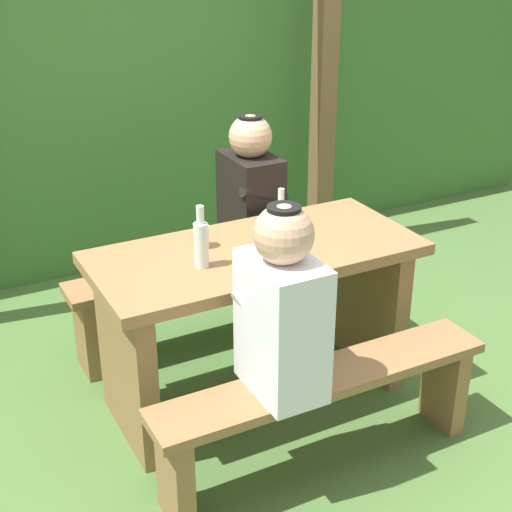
# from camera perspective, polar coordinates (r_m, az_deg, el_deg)

# --- Properties ---
(ground_plane) EXTENTS (12.00, 12.00, 0.00)m
(ground_plane) POSITION_cam_1_polar(r_m,az_deg,el_deg) (3.53, 0.00, -10.49)
(ground_plane) COLOR #486C32
(hedge_backdrop) EXTENTS (6.40, 0.75, 1.77)m
(hedge_backdrop) POSITION_cam_1_polar(r_m,az_deg,el_deg) (4.89, -11.19, 10.66)
(hedge_backdrop) COLOR #3A6E2E
(hedge_backdrop) RESTS_ON ground_plane
(pergola_post_right) EXTENTS (0.12, 0.12, 2.09)m
(pergola_post_right) POSITION_cam_1_polar(r_m,az_deg,el_deg) (4.73, 5.20, 12.54)
(pergola_post_right) COLOR brown
(pergola_post_right) RESTS_ON ground_plane
(picnic_table) EXTENTS (1.40, 0.64, 0.75)m
(picnic_table) POSITION_cam_1_polar(r_m,az_deg,el_deg) (3.27, 0.00, -3.22)
(picnic_table) COLOR olive
(picnic_table) RESTS_ON ground_plane
(bench_near) EXTENTS (1.40, 0.24, 0.44)m
(bench_near) POSITION_cam_1_polar(r_m,az_deg,el_deg) (2.96, 5.11, -10.96)
(bench_near) COLOR olive
(bench_near) RESTS_ON ground_plane
(bench_far) EXTENTS (1.40, 0.24, 0.44)m
(bench_far) POSITION_cam_1_polar(r_m,az_deg,el_deg) (3.80, -3.91, -2.24)
(bench_far) COLOR olive
(bench_far) RESTS_ON ground_plane
(person_white_shirt) EXTENTS (0.25, 0.35, 0.72)m
(person_white_shirt) POSITION_cam_1_polar(r_m,az_deg,el_deg) (2.63, 1.98, -4.00)
(person_white_shirt) COLOR silver
(person_white_shirt) RESTS_ON bench_near
(person_black_coat) EXTENTS (0.25, 0.35, 0.72)m
(person_black_coat) POSITION_cam_1_polar(r_m,az_deg,el_deg) (3.72, -0.39, 4.87)
(person_black_coat) COLOR black
(person_black_coat) RESTS_ON bench_far
(drinking_glass) EXTENTS (0.07, 0.07, 0.09)m
(drinking_glass) POSITION_cam_1_polar(r_m,az_deg,el_deg) (3.16, -4.16, 1.49)
(drinking_glass) COLOR silver
(drinking_glass) RESTS_ON picnic_table
(bottle_left) EXTENTS (0.06, 0.06, 0.26)m
(bottle_left) POSITION_cam_1_polar(r_m,az_deg,el_deg) (2.96, -4.21, 1.05)
(bottle_left) COLOR silver
(bottle_left) RESTS_ON picnic_table
(bottle_right) EXTENTS (0.06, 0.06, 0.23)m
(bottle_right) POSITION_cam_1_polar(r_m,az_deg,el_deg) (3.22, 1.90, 2.81)
(bottle_right) COLOR silver
(bottle_right) RESTS_ON picnic_table
(cell_phone) EXTENTS (0.13, 0.16, 0.01)m
(cell_phone) POSITION_cam_1_polar(r_m,az_deg,el_deg) (3.33, 2.03, 2.04)
(cell_phone) COLOR silver
(cell_phone) RESTS_ON picnic_table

